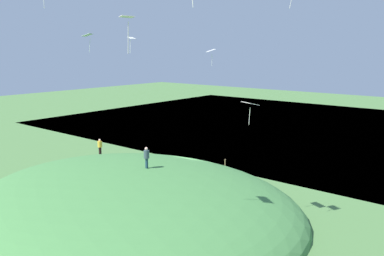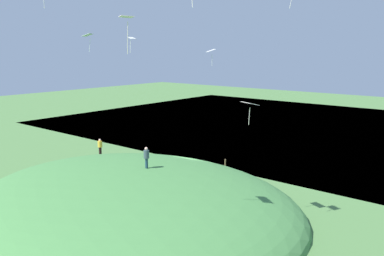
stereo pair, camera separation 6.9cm
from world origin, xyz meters
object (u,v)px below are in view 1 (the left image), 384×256
kite_2 (88,35)px  mooring_post (225,165)px  person_on_hilltop (146,155)px  kite_4 (132,39)px  kite_5 (250,104)px  person_with_child (100,145)px  kite_1 (127,19)px  kite_3 (211,51)px

kite_2 → mooring_post: 17.73m
person_on_hilltop → kite_4: (-5.63, -7.47, 8.78)m
kite_5 → mooring_post: size_ratio=1.40×
person_with_child → kite_5: 18.79m
person_on_hilltop → person_with_child: bearing=-1.3°
person_with_child → mooring_post: 12.38m
kite_1 → kite_4: (-12.09, -12.97, -0.52)m
kite_1 → kite_4: bearing=-133.0°
kite_1 → kite_4: 17.73m
person_on_hilltop → kite_1: size_ratio=0.87×
kite_2 → kite_3: size_ratio=1.10×
kite_2 → kite_4: (-3.00, 2.62, -0.30)m
person_with_child → kite_1: kite_1 is taller
kite_2 → kite_1: bearing=59.8°
person_with_child → kite_2: size_ratio=0.92×
mooring_post → person_on_hilltop: bearing=0.8°
kite_5 → kite_2: bearing=-93.1°
person_on_hilltop → kite_2: kite_2 is taller
kite_2 → kite_5: bearing=86.9°
person_on_hilltop → mooring_post: 11.15m
person_with_child → kite_1: 21.13m
person_on_hilltop → kite_4: 12.84m
person_with_child → person_on_hilltop: bearing=65.9°
kite_5 → person_with_child: bearing=-95.4°
kite_2 → kite_4: size_ratio=1.14×
kite_4 → kite_3: bearing=119.4°
kite_3 → kite_4: bearing=-60.6°
kite_1 → kite_3: size_ratio=1.22×
kite_3 → kite_4: kite_4 is taller
person_with_child → kite_3: kite_3 is taller
person_on_hilltop → mooring_post: (-10.68, -0.14, -3.19)m
kite_2 → mooring_post: bearing=129.0°
person_on_hilltop → person_with_child: 10.56m
kite_1 → kite_5: size_ratio=1.23×
person_with_child → kite_5: bearing=79.1°
person_on_hilltop → kite_4: size_ratio=1.11×
person_on_hilltop → mooring_post: person_on_hilltop is taller
kite_1 → mooring_post: size_ratio=1.72×
person_on_hilltop → kite_1: kite_1 is taller
kite_5 → person_on_hilltop: bearing=-78.2°
kite_3 → kite_5: size_ratio=1.01×
person_on_hilltop → kite_3: 12.10m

